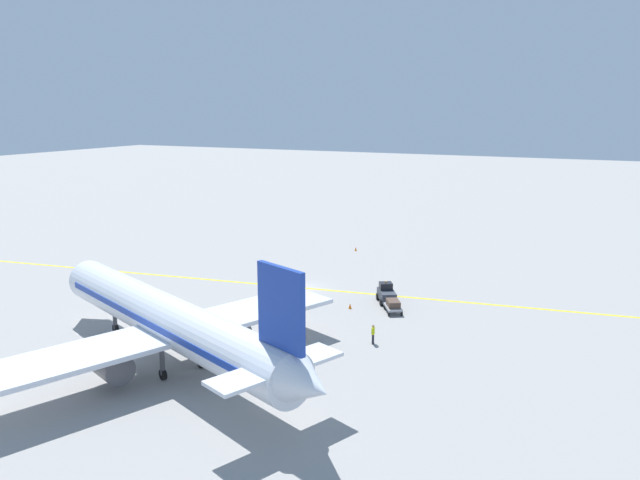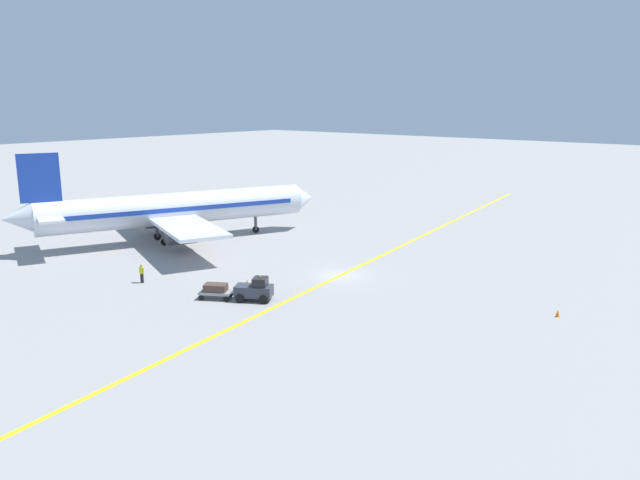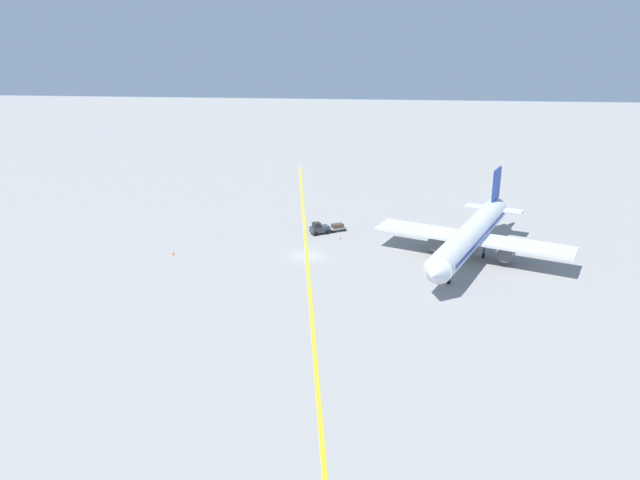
{
  "view_description": "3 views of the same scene",
  "coord_description": "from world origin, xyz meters",
  "px_view_note": "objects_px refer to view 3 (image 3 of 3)",
  "views": [
    {
      "loc": [
        -58.87,
        -30.51,
        19.57
      ],
      "look_at": [
        3.31,
        -0.64,
        4.84
      ],
      "focal_mm": 35.0,
      "sensor_mm": 36.0,
      "label": 1
    },
    {
      "loc": [
        33.99,
        -43.92,
        15.93
      ],
      "look_at": [
        -2.73,
        0.37,
        2.92
      ],
      "focal_mm": 35.0,
      "sensor_mm": 36.0,
      "label": 2
    },
    {
      "loc": [
        -10.32,
        84.28,
        31.92
      ],
      "look_at": [
        -1.98,
        0.05,
        2.53
      ],
      "focal_mm": 35.0,
      "sensor_mm": 36.0,
      "label": 3
    }
  ],
  "objects_px": {
    "airplane_at_gate": "(471,235)",
    "traffic_cone_near_nose": "(173,253)",
    "baggage_tug_dark": "(319,229)",
    "ground_crew_worker": "(390,225)",
    "baggage_cart_trailing": "(337,227)",
    "traffic_cone_mid_apron": "(340,238)"
  },
  "relations": [
    {
      "from": "baggage_cart_trailing",
      "to": "traffic_cone_near_nose",
      "type": "height_order",
      "value": "baggage_cart_trailing"
    },
    {
      "from": "traffic_cone_near_nose",
      "to": "traffic_cone_mid_apron",
      "type": "distance_m",
      "value": 25.54
    },
    {
      "from": "airplane_at_gate",
      "to": "baggage_cart_trailing",
      "type": "bearing_deg",
      "value": -29.09
    },
    {
      "from": "ground_crew_worker",
      "to": "traffic_cone_mid_apron",
      "type": "height_order",
      "value": "ground_crew_worker"
    },
    {
      "from": "airplane_at_gate",
      "to": "baggage_cart_trailing",
      "type": "distance_m",
      "value": 22.82
    },
    {
      "from": "airplane_at_gate",
      "to": "ground_crew_worker",
      "type": "xyz_separation_m",
      "value": [
        11.25,
        -12.17,
        -2.8
      ]
    },
    {
      "from": "baggage_tug_dark",
      "to": "traffic_cone_mid_apron",
      "type": "distance_m",
      "value": 4.41
    },
    {
      "from": "traffic_cone_mid_apron",
      "to": "baggage_tug_dark",
      "type": "bearing_deg",
      "value": -35.37
    },
    {
      "from": "traffic_cone_mid_apron",
      "to": "airplane_at_gate",
      "type": "bearing_deg",
      "value": 160.42
    },
    {
      "from": "baggage_tug_dark",
      "to": "baggage_cart_trailing",
      "type": "xyz_separation_m",
      "value": [
        -2.83,
        -1.7,
        -0.14
      ]
    },
    {
      "from": "airplane_at_gate",
      "to": "traffic_cone_near_nose",
      "type": "relative_size",
      "value": 61.79
    },
    {
      "from": "ground_crew_worker",
      "to": "traffic_cone_near_nose",
      "type": "distance_m",
      "value": 34.83
    },
    {
      "from": "airplane_at_gate",
      "to": "ground_crew_worker",
      "type": "distance_m",
      "value": 16.81
    },
    {
      "from": "traffic_cone_near_nose",
      "to": "baggage_tug_dark",
      "type": "bearing_deg",
      "value": -149.85
    },
    {
      "from": "ground_crew_worker",
      "to": "traffic_cone_mid_apron",
      "type": "bearing_deg",
      "value": 34.72
    },
    {
      "from": "airplane_at_gate",
      "to": "traffic_cone_near_nose",
      "type": "distance_m",
      "value": 43.06
    },
    {
      "from": "airplane_at_gate",
      "to": "baggage_tug_dark",
      "type": "height_order",
      "value": "airplane_at_gate"
    },
    {
      "from": "ground_crew_worker",
      "to": "traffic_cone_near_nose",
      "type": "xyz_separation_m",
      "value": [
        31.6,
        14.63,
        -0.63
      ]
    },
    {
      "from": "airplane_at_gate",
      "to": "ground_crew_worker",
      "type": "bearing_deg",
      "value": -47.25
    },
    {
      "from": "baggage_tug_dark",
      "to": "ground_crew_worker",
      "type": "xyz_separation_m",
      "value": [
        -11.35,
        -2.87,
        0.01
      ]
    },
    {
      "from": "baggage_cart_trailing",
      "to": "traffic_cone_near_nose",
      "type": "bearing_deg",
      "value": 30.25
    },
    {
      "from": "airplane_at_gate",
      "to": "traffic_cone_mid_apron",
      "type": "height_order",
      "value": "airplane_at_gate"
    }
  ]
}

